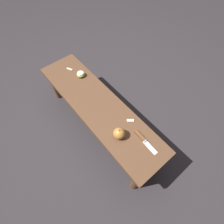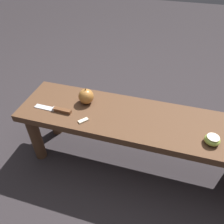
% 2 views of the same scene
% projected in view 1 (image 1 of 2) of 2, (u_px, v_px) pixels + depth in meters
% --- Properties ---
extents(ground_plane, '(8.00, 8.00, 0.00)m').
position_uv_depth(ground_plane, '(100.00, 127.00, 1.76)').
color(ground_plane, '#2D282B').
extents(wooden_bench, '(1.34, 0.35, 0.39)m').
position_uv_depth(wooden_bench, '(98.00, 110.00, 1.49)').
color(wooden_bench, brown).
rests_on(wooden_bench, ground_plane).
extents(knife, '(0.22, 0.04, 0.02)m').
position_uv_depth(knife, '(142.00, 139.00, 1.26)').
color(knife, silver).
rests_on(knife, wooden_bench).
extents(apple_whole, '(0.09, 0.09, 0.10)m').
position_uv_depth(apple_whole, '(119.00, 133.00, 1.24)').
color(apple_whole, '#B27233').
rests_on(apple_whole, wooden_bench).
extents(apple_cut, '(0.07, 0.07, 0.04)m').
position_uv_depth(apple_cut, '(81.00, 74.00, 1.58)').
color(apple_cut, '#9EB747').
rests_on(apple_cut, wooden_bench).
extents(apple_slice_near_knife, '(0.05, 0.06, 0.01)m').
position_uv_depth(apple_slice_near_knife, '(130.00, 121.00, 1.34)').
color(apple_slice_near_knife, beige).
rests_on(apple_slice_near_knife, wooden_bench).
extents(apple_slice_center, '(0.06, 0.04, 0.01)m').
position_uv_depth(apple_slice_center, '(70.00, 69.00, 1.64)').
color(apple_slice_center, beige).
rests_on(apple_slice_center, wooden_bench).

